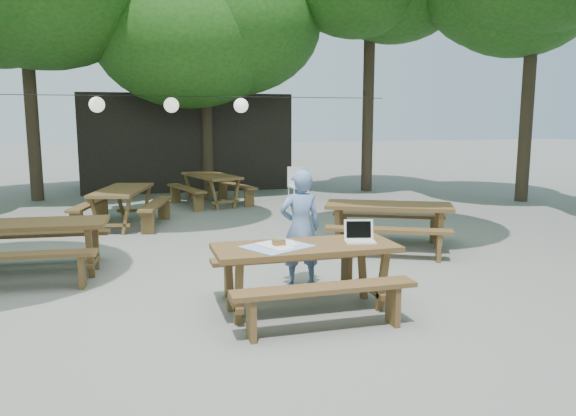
% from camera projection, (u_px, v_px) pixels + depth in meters
% --- Properties ---
extents(ground, '(80.00, 80.00, 0.00)m').
position_uv_depth(ground, '(226.00, 280.00, 7.42)').
color(ground, '#60605B').
rests_on(ground, ground).
extents(pavilion, '(6.00, 3.00, 2.80)m').
position_uv_depth(pavilion, '(185.00, 141.00, 17.30)').
color(pavilion, black).
rests_on(pavilion, ground).
extents(main_picnic_table, '(2.00, 1.58, 0.75)m').
position_uv_depth(main_picnic_table, '(305.00, 277.00, 6.19)').
color(main_picnic_table, '#53371D').
rests_on(main_picnic_table, ground).
extents(picnic_table_nw, '(2.06, 1.73, 0.75)m').
position_uv_depth(picnic_table_nw, '(30.00, 249.00, 7.52)').
color(picnic_table_nw, '#53371D').
rests_on(picnic_table_nw, ground).
extents(picnic_table_ne, '(2.40, 2.25, 0.75)m').
position_uv_depth(picnic_table_ne, '(388.00, 226.00, 9.09)').
color(picnic_table_ne, '#53371D').
rests_on(picnic_table_ne, ground).
extents(picnic_table_far_w, '(2.01, 2.24, 0.75)m').
position_uv_depth(picnic_table_far_w, '(123.00, 207.00, 11.02)').
color(picnic_table_far_w, '#53371D').
rests_on(picnic_table_far_w, ground).
extents(picnic_table_far_e, '(2.03, 2.25, 0.75)m').
position_uv_depth(picnic_table_far_e, '(211.00, 189.00, 13.73)').
color(picnic_table_far_e, '#53371D').
rests_on(picnic_table_far_e, ground).
extents(woman, '(0.55, 0.37, 1.48)m').
position_uv_depth(woman, '(300.00, 228.00, 7.10)').
color(woman, '#6987C0').
rests_on(woman, ground).
extents(plastic_chair, '(0.47, 0.47, 0.90)m').
position_uv_depth(plastic_chair, '(298.00, 193.00, 14.09)').
color(plastic_chair, white).
rests_on(plastic_chair, ground).
extents(laptop, '(0.38, 0.33, 0.24)m').
position_uv_depth(laptop, '(359.00, 236.00, 6.29)').
color(laptop, white).
rests_on(laptop, main_picnic_table).
extents(tabletop_clutter, '(0.83, 0.79, 0.08)m').
position_uv_depth(tabletop_clutter, '(277.00, 245.00, 6.05)').
color(tabletop_clutter, '#3B75C9').
rests_on(tabletop_clutter, main_picnic_table).
extents(paper_lanterns, '(9.00, 0.34, 0.38)m').
position_uv_depth(paper_lanterns, '(172.00, 105.00, 12.68)').
color(paper_lanterns, black).
rests_on(paper_lanterns, ground).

